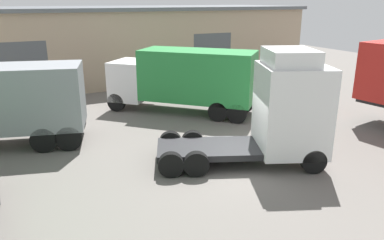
# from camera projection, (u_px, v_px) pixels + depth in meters

# --- Properties ---
(ground_plane) EXTENTS (60.00, 60.00, 0.00)m
(ground_plane) POSITION_uv_depth(u_px,v_px,m) (238.00, 163.00, 14.41)
(ground_plane) COLOR slate
(warehouse_building) EXTENTS (31.05, 10.01, 5.49)m
(warehouse_building) POSITION_uv_depth(u_px,v_px,m) (109.00, 43.00, 29.55)
(warehouse_building) COLOR tan
(warehouse_building) RESTS_ON ground_plane
(tractor_unit_white) EXTENTS (6.68, 4.71, 4.34)m
(tractor_unit_white) POSITION_uv_depth(u_px,v_px,m) (280.00, 111.00, 14.00)
(tractor_unit_white) COLOR silver
(tractor_unit_white) RESTS_ON ground_plane
(box_truck_white) EXTENTS (7.37, 7.35, 3.46)m
(box_truck_white) POSITION_uv_depth(u_px,v_px,m) (184.00, 77.00, 20.42)
(box_truck_white) COLOR silver
(box_truck_white) RESTS_ON ground_plane
(gravel_pile) EXTENTS (2.85, 2.85, 1.68)m
(gravel_pile) POSITION_uv_depth(u_px,v_px,m) (312.00, 79.00, 25.51)
(gravel_pile) COLOR #565147
(gravel_pile) RESTS_ON ground_plane
(oil_drum) EXTENTS (0.58, 0.58, 0.88)m
(oil_drum) POSITION_uv_depth(u_px,v_px,m) (287.00, 109.00, 19.95)
(oil_drum) COLOR #B22D23
(oil_drum) RESTS_ON ground_plane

